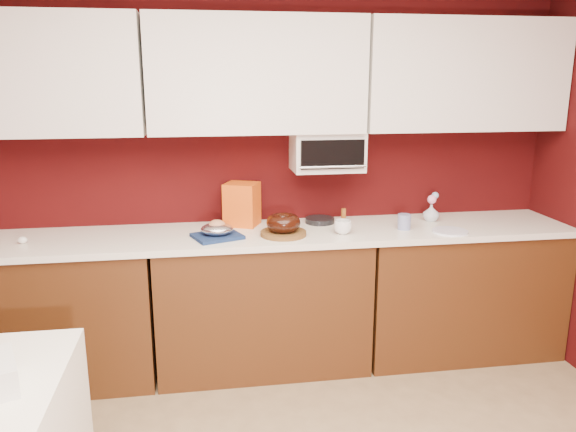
% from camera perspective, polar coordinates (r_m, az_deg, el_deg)
% --- Properties ---
extents(wall_back, '(4.00, 0.02, 2.50)m').
position_cam_1_polar(wall_back, '(3.73, -3.33, 4.83)').
color(wall_back, '#390708').
rests_on(wall_back, floor).
extents(base_cabinet_left, '(1.31, 0.58, 0.86)m').
position_cam_1_polar(base_cabinet_left, '(3.77, -23.53, -9.23)').
color(base_cabinet_left, '#49250E').
rests_on(base_cabinet_left, floor).
extents(base_cabinet_center, '(1.31, 0.58, 0.86)m').
position_cam_1_polar(base_cabinet_center, '(3.66, -2.67, -8.73)').
color(base_cabinet_center, '#49250E').
rests_on(base_cabinet_center, floor).
extents(base_cabinet_right, '(1.31, 0.58, 0.86)m').
position_cam_1_polar(base_cabinet_right, '(4.01, 16.77, -7.24)').
color(base_cabinet_right, '#49250E').
rests_on(base_cabinet_right, floor).
extents(countertop, '(4.00, 0.62, 0.04)m').
position_cam_1_polar(countertop, '(3.51, -2.75, -1.93)').
color(countertop, white).
rests_on(countertop, base_cabinet_center).
extents(upper_cabinet_left, '(1.31, 0.33, 0.70)m').
position_cam_1_polar(upper_cabinet_left, '(3.64, -25.16, 12.84)').
color(upper_cabinet_left, white).
rests_on(upper_cabinet_left, wall_back).
extents(upper_cabinet_center, '(1.31, 0.33, 0.70)m').
position_cam_1_polar(upper_cabinet_center, '(3.52, -3.20, 14.10)').
color(upper_cabinet_center, white).
rests_on(upper_cabinet_center, wall_back).
extents(upper_cabinet_right, '(1.31, 0.33, 0.70)m').
position_cam_1_polar(upper_cabinet_right, '(3.89, 17.32, 13.49)').
color(upper_cabinet_right, white).
rests_on(upper_cabinet_right, wall_back).
extents(toaster_oven, '(0.45, 0.30, 0.25)m').
position_cam_1_polar(toaster_oven, '(3.64, 3.97, 6.59)').
color(toaster_oven, white).
rests_on(toaster_oven, upper_cabinet_center).
extents(toaster_oven_door, '(0.40, 0.02, 0.18)m').
position_cam_1_polar(toaster_oven_door, '(3.49, 4.56, 6.26)').
color(toaster_oven_door, black).
rests_on(toaster_oven_door, toaster_oven).
extents(toaster_oven_handle, '(0.42, 0.02, 0.02)m').
position_cam_1_polar(toaster_oven_handle, '(3.49, 4.59, 5.00)').
color(toaster_oven_handle, silver).
rests_on(toaster_oven_handle, toaster_oven).
extents(cake_base, '(0.36, 0.36, 0.03)m').
position_cam_1_polar(cake_base, '(3.42, -0.47, -1.77)').
color(cake_base, brown).
rests_on(cake_base, countertop).
extents(bundt_cake, '(0.26, 0.26, 0.08)m').
position_cam_1_polar(bundt_cake, '(3.40, -0.48, -0.69)').
color(bundt_cake, black).
rests_on(bundt_cake, cake_base).
extents(navy_towel, '(0.33, 0.31, 0.02)m').
position_cam_1_polar(navy_towel, '(3.39, -7.20, -2.05)').
color(navy_towel, navy).
rests_on(navy_towel, countertop).
extents(foil_ham_nest, '(0.24, 0.23, 0.07)m').
position_cam_1_polar(foil_ham_nest, '(3.38, -7.22, -1.32)').
color(foil_ham_nest, silver).
rests_on(foil_ham_nest, navy_towel).
extents(roasted_ham, '(0.11, 0.10, 0.06)m').
position_cam_1_polar(roasted_ham, '(3.37, -7.24, -0.91)').
color(roasted_ham, tan).
rests_on(roasted_ham, foil_ham_nest).
extents(pandoro_box, '(0.26, 0.25, 0.28)m').
position_cam_1_polar(pandoro_box, '(3.65, -4.70, 1.21)').
color(pandoro_box, red).
rests_on(pandoro_box, countertop).
extents(dark_pan, '(0.24, 0.24, 0.03)m').
position_cam_1_polar(dark_pan, '(3.72, 3.25, -0.44)').
color(dark_pan, black).
rests_on(dark_pan, countertop).
extents(coffee_mug, '(0.13, 0.13, 0.10)m').
position_cam_1_polar(coffee_mug, '(3.46, 5.58, -0.98)').
color(coffee_mug, white).
rests_on(coffee_mug, countertop).
extents(blue_jar, '(0.09, 0.09, 0.10)m').
position_cam_1_polar(blue_jar, '(3.62, 11.72, -0.58)').
color(blue_jar, navy).
rests_on(blue_jar, countertop).
extents(flower_vase, '(0.09, 0.09, 0.13)m').
position_cam_1_polar(flower_vase, '(3.87, 14.34, 0.44)').
color(flower_vase, '#B4BCCC').
rests_on(flower_vase, countertop).
extents(flower_pink, '(0.06, 0.06, 0.06)m').
position_cam_1_polar(flower_pink, '(3.85, 14.41, 1.65)').
color(flower_pink, '#FF93C4').
rests_on(flower_pink, flower_vase).
extents(flower_blue, '(0.05, 0.05, 0.05)m').
position_cam_1_polar(flower_blue, '(3.88, 14.72, 2.04)').
color(flower_blue, '#86ACD6').
rests_on(flower_blue, flower_vase).
extents(china_plate, '(0.26, 0.26, 0.01)m').
position_cam_1_polar(china_plate, '(3.63, 16.13, -1.50)').
color(china_plate, white).
rests_on(china_plate, countertop).
extents(amber_bottle, '(0.04, 0.04, 0.09)m').
position_cam_1_polar(amber_bottle, '(3.74, 5.66, 0.06)').
color(amber_bottle, brown).
rests_on(amber_bottle, countertop).
extents(egg_right, '(0.06, 0.05, 0.04)m').
position_cam_1_polar(egg_right, '(3.59, -25.36, -2.23)').
color(egg_right, silver).
rests_on(egg_right, countertop).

